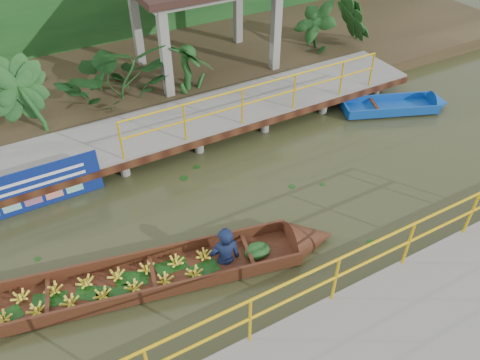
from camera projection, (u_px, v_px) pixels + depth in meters
ground at (211, 229)px, 10.06m from camera, size 80.00×80.00×0.00m
land_strip at (107, 78)px, 14.98m from camera, size 30.00×8.00×0.45m
far_dock at (152, 133)px, 12.08m from camera, size 16.00×2.06×1.66m
near_dock at (384, 359)px, 7.41m from camera, size 18.00×2.40×1.73m
vendor_boat at (120, 279)px, 8.70m from camera, size 9.41×2.85×2.14m
moored_blue_boat at (414, 105)px, 13.81m from camera, size 3.27×1.93×0.76m
blue_banner at (21, 192)px, 10.13m from camera, size 3.46×0.04×1.08m
tropical_plants at (178, 62)px, 13.43m from camera, size 14.34×1.34×1.68m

